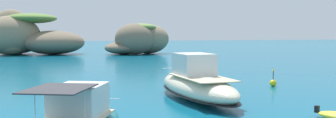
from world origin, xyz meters
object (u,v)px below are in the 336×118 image
at_px(islet_small, 138,40).
at_px(motorboat_cream, 196,85).
at_px(channel_buoy, 273,82).
at_px(islet_large, 24,37).

relative_size(islet_small, motorboat_cream, 1.63).
height_order(islet_small, motorboat_cream, islet_small).
relative_size(motorboat_cream, channel_buoy, 6.99).
bearing_deg(islet_large, channel_buoy, -67.50).
distance_m(islet_small, channel_buoy, 50.13).
bearing_deg(islet_large, motorboat_cream, -76.12).
relative_size(islet_large, channel_buoy, 14.18).
bearing_deg(channel_buoy, islet_small, 90.46).
distance_m(islet_small, motorboat_cream, 54.70).
distance_m(motorboat_cream, channel_buoy, 9.21).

